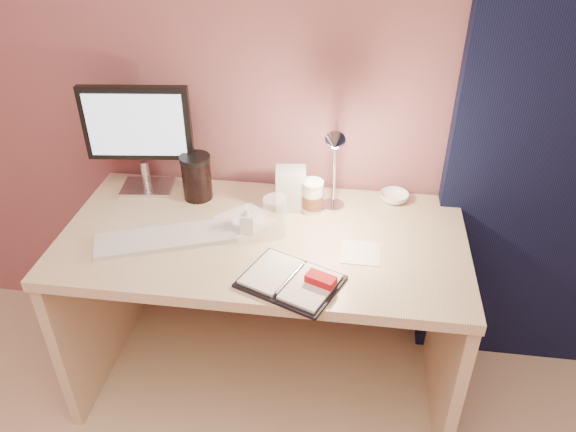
# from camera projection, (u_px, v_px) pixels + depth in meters

# --- Properties ---
(room) EXTENTS (3.50, 3.50, 3.50)m
(room) POSITION_uv_depth(u_px,v_px,m) (558.00, 105.00, 1.87)
(room) COLOR #C6B28E
(room) RESTS_ON ground
(desk) EXTENTS (1.40, 0.70, 0.73)m
(desk) POSITION_uv_depth(u_px,v_px,m) (268.00, 272.00, 2.13)
(desk) COLOR beige
(desk) RESTS_ON ground
(monitor) EXTENTS (0.40, 0.16, 0.42)m
(monitor) POSITION_uv_depth(u_px,v_px,m) (138.00, 130.00, 2.06)
(monitor) COLOR silver
(monitor) RESTS_ON desk
(keyboard) EXTENTS (0.49, 0.30, 0.02)m
(keyboard) POSITION_uv_depth(u_px,v_px,m) (166.00, 238.00, 1.91)
(keyboard) COLOR silver
(keyboard) RESTS_ON desk
(planner) EXTENTS (0.35, 0.31, 0.05)m
(planner) POSITION_uv_depth(u_px,v_px,m) (293.00, 280.00, 1.72)
(planner) COLOR black
(planner) RESTS_ON desk
(paper_b) EXTENTS (0.13, 0.13, 0.00)m
(paper_b) POSITION_uv_depth(u_px,v_px,m) (361.00, 253.00, 1.85)
(paper_b) COLOR silver
(paper_b) RESTS_ON desk
(paper_c) EXTENTS (0.24, 0.24, 0.00)m
(paper_c) POSITION_uv_depth(u_px,v_px,m) (244.00, 219.00, 2.02)
(paper_c) COLOR silver
(paper_c) RESTS_ON desk
(coffee_cup) EXTENTS (0.08, 0.08, 0.13)m
(coffee_cup) POSITION_uv_depth(u_px,v_px,m) (313.00, 198.00, 2.03)
(coffee_cup) COLOR white
(coffee_cup) RESTS_ON desk
(clear_cup) EXTENTS (0.08, 0.08, 0.14)m
(clear_cup) POSITION_uv_depth(u_px,v_px,m) (275.00, 217.00, 1.91)
(clear_cup) COLOR white
(clear_cup) RESTS_ON desk
(bowl) EXTENTS (0.12, 0.12, 0.03)m
(bowl) POSITION_uv_depth(u_px,v_px,m) (394.00, 197.00, 2.12)
(bowl) COLOR white
(bowl) RESTS_ON desk
(lotion_bottle) EXTENTS (0.05, 0.05, 0.10)m
(lotion_bottle) POSITION_uv_depth(u_px,v_px,m) (247.00, 219.00, 1.93)
(lotion_bottle) COLOR white
(lotion_bottle) RESTS_ON desk
(dark_jar) EXTENTS (0.11, 0.11, 0.16)m
(dark_jar) POSITION_uv_depth(u_px,v_px,m) (197.00, 179.00, 2.11)
(dark_jar) COLOR black
(dark_jar) RESTS_ON desk
(product_box) EXTENTS (0.12, 0.10, 0.16)m
(product_box) POSITION_uv_depth(u_px,v_px,m) (291.00, 189.00, 2.04)
(product_box) COLOR #B3B3AF
(product_box) RESTS_ON desk
(desk_lamp) EXTENTS (0.09, 0.23, 0.37)m
(desk_lamp) POSITION_uv_depth(u_px,v_px,m) (333.00, 164.00, 1.88)
(desk_lamp) COLOR silver
(desk_lamp) RESTS_ON desk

